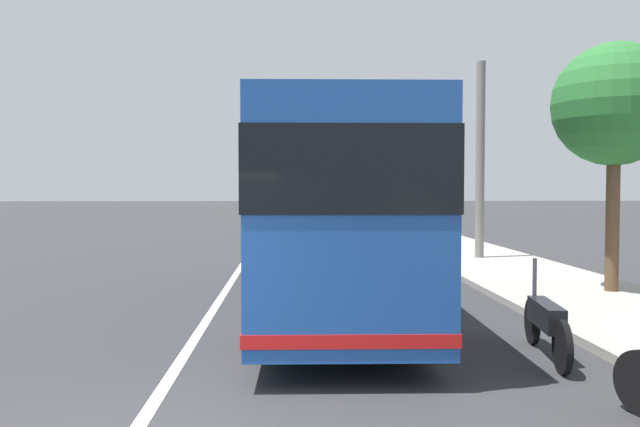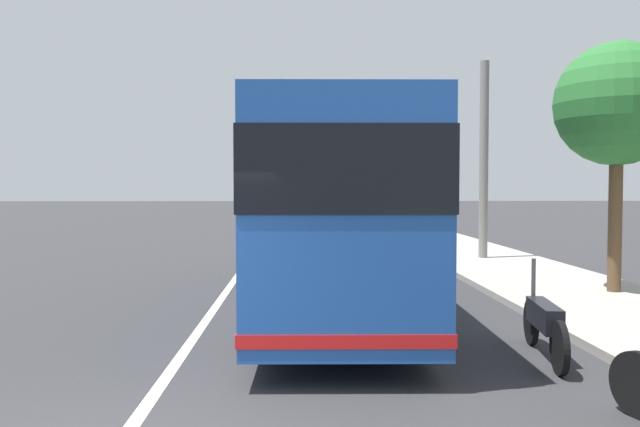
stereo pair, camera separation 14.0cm
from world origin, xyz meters
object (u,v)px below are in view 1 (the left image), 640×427
object	(u,v)px
motorcycle_mid_row	(546,322)
roadside_tree_mid_block	(615,106)
car_oncoming	(301,207)
car_behind_bus	(256,206)
coach_bus	(332,204)
car_far_distant	(308,213)
utility_pole	(480,162)

from	to	relation	value
motorcycle_mid_row	roadside_tree_mid_block	world-z (taller)	roadside_tree_mid_block
car_oncoming	car_behind_bus	xyz separation A→B (m)	(4.81, 4.05, -0.01)
coach_bus	car_far_distant	bearing A→B (deg)	0.70
car_far_distant	utility_pole	world-z (taller)	utility_pole
motorcycle_mid_row	car_oncoming	world-z (taller)	car_oncoming
motorcycle_mid_row	car_far_distant	xyz separation A→B (m)	(33.26, 2.31, 0.18)
coach_bus	roadside_tree_mid_block	size ratio (longest dim) A/B	2.01
motorcycle_mid_row	car_oncoming	distance (m)	44.23
car_behind_bus	roadside_tree_mid_block	bearing A→B (deg)	12.02
motorcycle_mid_row	utility_pole	size ratio (longest dim) A/B	0.35
car_behind_bus	utility_pole	xyz separation A→B (m)	(-37.90, -9.11, 2.39)
motorcycle_mid_row	roadside_tree_mid_block	size ratio (longest dim) A/B	0.41
car_oncoming	car_far_distant	bearing A→B (deg)	-175.42
coach_bus	roadside_tree_mid_block	distance (m)	6.34
car_far_distant	utility_pole	size ratio (longest dim) A/B	0.68
motorcycle_mid_row	utility_pole	bearing A→B (deg)	-4.57
car_far_distant	utility_pole	distance (m)	22.83
coach_bus	car_behind_bus	size ratio (longest dim) A/B	2.38
coach_bus	car_oncoming	xyz separation A→B (m)	(40.28, -0.05, -1.25)
car_oncoming	car_behind_bus	size ratio (longest dim) A/B	0.96
car_oncoming	utility_pole	distance (m)	33.56
car_far_distant	car_oncoming	size ratio (longest dim) A/B	0.97
car_behind_bus	utility_pole	size ratio (longest dim) A/B	0.72
coach_bus	utility_pole	size ratio (longest dim) A/B	1.72
motorcycle_mid_row	roadside_tree_mid_block	xyz separation A→B (m)	(4.57, -3.30, 3.54)
coach_bus	utility_pole	distance (m)	8.89
car_oncoming	utility_pole	xyz separation A→B (m)	(-33.09, -5.06, 2.38)
car_oncoming	car_behind_bus	world-z (taller)	car_oncoming
car_far_distant	car_behind_bus	size ratio (longest dim) A/B	0.94
car_oncoming	car_behind_bus	distance (m)	6.28
utility_pole	roadside_tree_mid_block	bearing A→B (deg)	-172.51
coach_bus	car_behind_bus	bearing A→B (deg)	6.46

